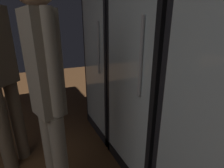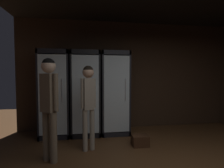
# 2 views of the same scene
# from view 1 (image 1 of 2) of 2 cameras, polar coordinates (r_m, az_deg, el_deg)

# --- Properties ---
(cooler_far_left) EXTENTS (0.66, 0.69, 1.96)m
(cooler_far_left) POSITION_cam_1_polar(r_m,az_deg,el_deg) (2.00, 3.67, 10.09)
(cooler_far_left) COLOR black
(cooler_far_left) RESTS_ON ground
(cooler_left) EXTENTS (0.66, 0.69, 1.96)m
(cooler_left) POSITION_cam_1_polar(r_m,az_deg,el_deg) (1.45, 17.64, 6.18)
(cooler_left) COLOR black
(cooler_left) RESTS_ON ground
(shopper_near) EXTENTS (0.28, 0.21, 1.58)m
(shopper_near) POSITION_cam_1_polar(r_m,az_deg,el_deg) (0.98, -22.67, 3.55)
(shopper_near) COLOR gray
(shopper_near) RESTS_ON ground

